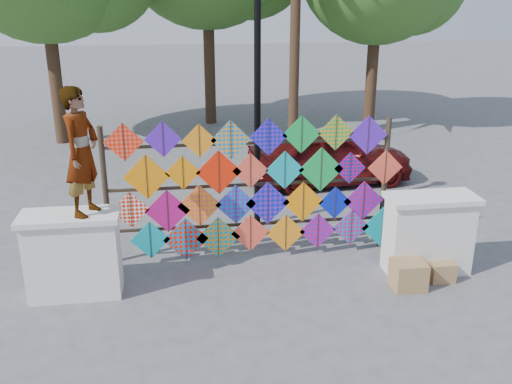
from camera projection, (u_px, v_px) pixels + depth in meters
ground at (256, 276)px, 8.99m from camera, size 80.00×80.00×0.00m
parapet_left at (73, 254)px, 8.23m from camera, size 1.40×0.65×1.28m
parapet_right at (428, 233)px, 8.93m from camera, size 1.40×0.65×1.28m
kite_rack at (255, 189)px, 9.27m from camera, size 4.98×0.24×2.39m
vendor_woman at (81, 152)px, 7.75m from camera, size 0.65×0.77×1.79m
sedan at (330, 156)px, 13.06m from camera, size 3.90×1.89×1.28m
lamppost at (257, 84)px, 9.98m from camera, size 0.28×0.28×4.46m
cardboard_box_near at (408, 275)px, 8.57m from camera, size 0.48×0.43×0.43m
cardboard_box_far at (441, 271)px, 8.81m from camera, size 0.37×0.34×0.31m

